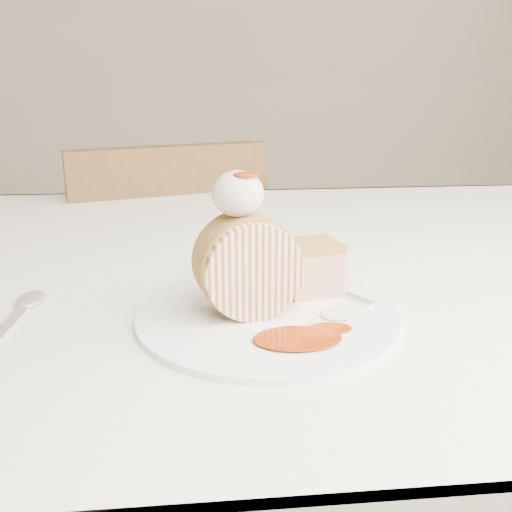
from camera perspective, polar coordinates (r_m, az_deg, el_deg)
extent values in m
cube|color=white|center=(0.76, -0.27, -1.66)|extent=(1.40, 0.90, 0.04)
cube|color=white|center=(1.21, -2.22, 0.08)|extent=(1.40, 0.01, 0.28)
cube|color=brown|center=(1.43, -9.58, -5.94)|extent=(0.50, 0.50, 0.04)
cube|color=brown|center=(1.19, -8.21, 0.79)|extent=(0.39, 0.15, 0.42)
cylinder|color=brown|center=(1.71, -4.86, -9.49)|extent=(0.03, 0.03, 0.39)
cylinder|color=brown|center=(1.66, -16.41, -11.20)|extent=(0.03, 0.03, 0.39)
cylinder|color=brown|center=(1.43, -0.61, -15.40)|extent=(0.03, 0.03, 0.39)
cylinder|color=brown|center=(1.37, -14.74, -17.89)|extent=(0.03, 0.03, 0.39)
cylinder|color=white|center=(0.57, 1.10, -5.93)|extent=(0.31, 0.31, 0.01)
cylinder|color=#FFDEB1|center=(0.55, -0.79, -1.00)|extent=(0.10, 0.07, 0.10)
cube|color=#BE8E48|center=(0.61, 5.48, -1.45)|extent=(0.07, 0.06, 0.05)
ellipsoid|color=silver|center=(0.54, -1.83, 6.25)|extent=(0.05, 0.05, 0.04)
ellipsoid|color=maroon|center=(0.53, -1.07, 8.72)|extent=(0.02, 0.02, 0.01)
cube|color=silver|center=(0.63, 7.68, -3.34)|extent=(0.10, 0.14, 0.00)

